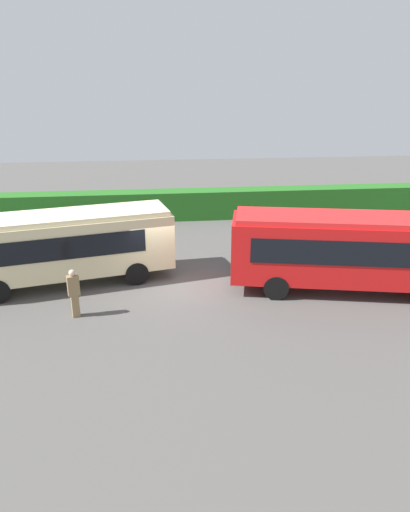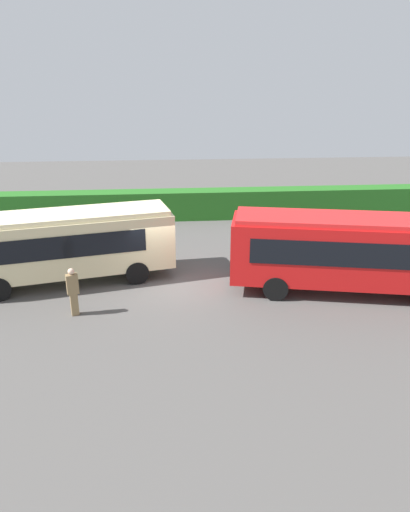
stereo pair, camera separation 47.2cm
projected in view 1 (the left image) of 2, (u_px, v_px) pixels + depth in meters
ground_plane at (163, 283)px, 20.65m from camera, size 64.00×64.00×0.00m
bus_cream at (65, 244)px, 20.09m from camera, size 9.26×4.29×3.09m
bus_red at (351, 249)px, 19.31m from camera, size 9.88×4.30×3.22m
person_left at (74, 292)px, 17.52m from camera, size 0.48×0.38×1.87m
person_center at (363, 243)px, 22.96m from camera, size 0.45×0.56×1.65m
hedge_row at (158, 205)px, 29.56m from camera, size 44.00×1.42×1.76m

